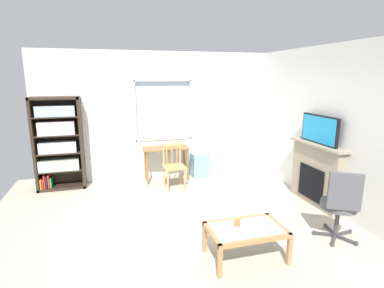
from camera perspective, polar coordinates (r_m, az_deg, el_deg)
name	(u,v)px	position (r m, az deg, el deg)	size (l,w,h in m)	color
ground	(188,231)	(4.60, -0.80, -16.00)	(5.97, 6.18, 0.02)	#B2A893
wall_back_with_window	(156,116)	(6.63, -6.74, 5.18)	(4.97, 0.15, 2.71)	silver
wall_right	(342,130)	(5.36, 26.50, 2.29)	(0.12, 5.38, 2.71)	silver
bookshelf	(58,142)	(6.44, -23.94, 0.42)	(0.90, 0.38, 1.82)	#2D2319
desk_under_window	(166,153)	(6.45, -4.89, -1.70)	(0.96, 0.44, 0.72)	brown
wooden_chair	(174,166)	(6.01, -3.48, -4.10)	(0.44, 0.42, 0.90)	tan
plastic_drawer_unit	(199,165)	(6.76, 1.42, -3.94)	(0.35, 0.40, 0.53)	#72ADDB
fireplace	(316,174)	(5.68, 22.36, -5.22)	(0.26, 1.24, 1.08)	gray
tv	(319,129)	(5.49, 22.89, 2.55)	(0.06, 0.86, 0.48)	black
office_chair	(341,202)	(4.55, 26.24, -9.84)	(0.61, 0.62, 1.00)	#4C4C51
coffee_table	(246,232)	(3.88, 10.13, -16.06)	(0.93, 0.59, 0.40)	#8C9E99
sippy_cup	(237,222)	(3.87, 8.57, -14.37)	(0.07, 0.07, 0.09)	orange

